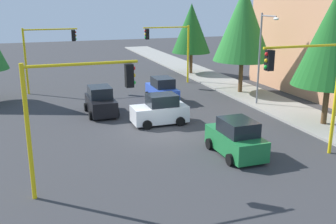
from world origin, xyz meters
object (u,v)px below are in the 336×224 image
Objects in this scene: traffic_signal_far_left at (171,43)px; tree_roadside_mid at (243,24)px; traffic_signal_near_left at (309,78)px; tree_roadside_near at (333,39)px; car_blue at (162,90)px; car_black at (101,102)px; traffic_signal_far_right at (47,47)px; car_green at (236,139)px; street_lamp_curbside at (263,50)px; traffic_signal_near_right at (73,101)px; tree_roadside_far at (191,28)px; car_white at (160,110)px.

tree_roadside_mid is at bearing 35.74° from traffic_signal_far_left.
traffic_signal_near_left is at bearing 0.15° from traffic_signal_far_left.
car_blue is (-9.62, -7.84, -4.67)m from tree_roadside_near.
car_black is at bearing -120.05° from tree_roadside_near.
car_blue is at bearing 110.61° from car_black.
traffic_signal_far_right reaches higher than car_green.
street_lamp_curbside is (10.39, 3.52, 0.40)m from traffic_signal_far_left.
traffic_signal_near_right is at bearing 0.01° from traffic_signal_far_right.
traffic_signal_far_left is 0.94× the size of traffic_signal_near_left.
tree_roadside_near reaches higher than traffic_signal_far_right.
tree_roadside_far is at bearing 147.68° from traffic_signal_near_right.
tree_roadside_far reaches higher than traffic_signal_far_right.
tree_roadside_mid is at bearing 69.07° from traffic_signal_far_right.
traffic_signal_far_right is 1.48× the size of car_black.
traffic_signal_far_left is at bearing 170.65° from car_green.
traffic_signal_near_right is at bearing -32.32° from tree_roadside_far.
car_black and car_white have the same top height.
traffic_signal_near_right is at bearing -38.25° from car_white.
traffic_signal_far_right is at bearing -179.99° from traffic_signal_near_right.
car_blue is (-13.62, 8.35, -3.07)m from traffic_signal_near_right.
traffic_signal_far_left is 23.00m from traffic_signal_near_right.
traffic_signal_near_right is 1.45× the size of car_blue.
traffic_signal_near_left is 10.04m from car_white.
tree_roadside_mid is at bearing 122.61° from car_white.
car_green is (6.55, 2.01, 0.00)m from car_white.
traffic_signal_near_left is at bearing 64.97° from car_green.
traffic_signal_near_right is 0.80× the size of street_lamp_curbside.
traffic_signal_far_left is 0.80× the size of street_lamp_curbside.
traffic_signal_near_left is at bearing -19.84° from street_lamp_curbside.
car_black is at bearing 165.41° from traffic_signal_near_right.
tree_roadside_near is 2.34× the size of car_white.
street_lamp_curbside is 1.84× the size of car_black.
car_black is 1.05× the size of car_white.
car_black is at bearing 19.85° from traffic_signal_far_right.
tree_roadside_mid is (6.00, 15.69, 1.99)m from traffic_signal_far_right.
car_green is (12.55, -7.37, -5.08)m from tree_roadside_mid.
traffic_signal_far_right reaches higher than traffic_signal_near_right.
traffic_signal_far_right is 16.92m from tree_roadside_mid.
car_green and car_blue have the same top height.
street_lamp_curbside is at bearing 80.41° from car_black.
traffic_signal_near_right is 0.66× the size of tree_roadside_near.
car_green is (8.16, -6.57, -3.45)m from street_lamp_curbside.
car_green is at bearing 99.89° from traffic_signal_near_right.
car_black is (8.39, -8.35, -3.05)m from traffic_signal_far_left.
car_white is at bearing 27.75° from traffic_signal_far_right.
tree_roadside_mid reaches higher than tree_roadside_far.
car_green is (-1.45, -3.10, -3.27)m from traffic_signal_near_left.
car_blue is at bearing -167.29° from traffic_signal_near_left.
traffic_signal_near_left is at bearing 29.73° from traffic_signal_far_right.
street_lamp_curbside is 1.81× the size of car_blue.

